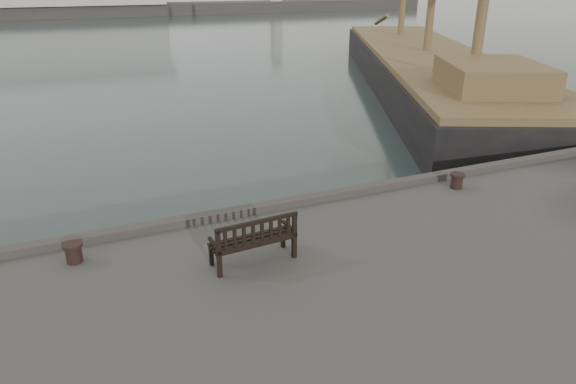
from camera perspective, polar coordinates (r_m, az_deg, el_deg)
name	(u,v)px	position (r m, az deg, el deg)	size (l,w,h in m)	color
ground	(258,264)	(13.25, -3.32, -8.02)	(400.00, 400.00, 0.00)	black
bench	(254,248)	(10.16, -3.85, -6.22)	(1.73, 0.70, 0.97)	black
bollard_left	(74,253)	(11.03, -22.72, -6.25)	(0.39, 0.39, 0.41)	black
bollard_right	(457,181)	(14.38, 18.25, 1.19)	(0.39, 0.39, 0.40)	black
tall_ship_main	(424,77)	(35.45, 14.87, 12.24)	(20.84, 34.25, 25.92)	black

